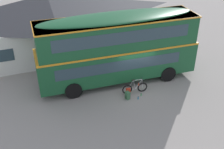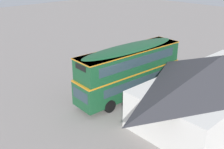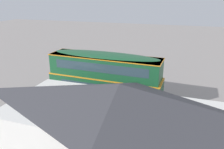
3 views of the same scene
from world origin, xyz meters
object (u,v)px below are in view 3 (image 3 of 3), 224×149
Objects in this scene: water_bottle_green_metal at (106,90)px; touring_bicycle at (107,89)px; water_bottle_blue_sports at (110,89)px; backpack_on_ground at (114,89)px; double_decker_bus at (105,75)px.

touring_bicycle is at bearing 122.00° from water_bottle_green_metal.
backpack_on_ground is at bearing 155.04° from water_bottle_blue_sports.
water_bottle_blue_sports is at bearing -141.65° from water_bottle_green_metal.
water_bottle_blue_sports is (0.39, -2.66, -2.55)m from double_decker_bus.
double_decker_bus is 51.97× the size of water_bottle_green_metal.
water_bottle_blue_sports is at bearing -24.96° from backpack_on_ground.
touring_bicycle is 8.21× the size of water_bottle_blue_sports.
water_bottle_blue_sports is (-0.34, -0.27, 0.00)m from water_bottle_green_metal.
water_bottle_blue_sports is at bearing -81.72° from double_decker_bus.
double_decker_bus is 3.35m from backpack_on_ground.
backpack_on_ground is at bearing 178.85° from water_bottle_green_metal.
water_bottle_blue_sports is (0.62, -0.29, -0.19)m from backpack_on_ground.
touring_bicycle is at bearing 86.67° from water_bottle_blue_sports.
touring_bicycle is 0.79m from water_bottle_blue_sports.
double_decker_bus is at bearing 84.47° from backpack_on_ground.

